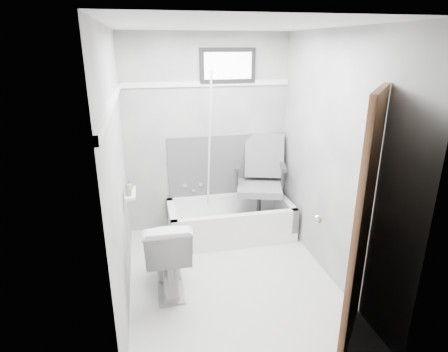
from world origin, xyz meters
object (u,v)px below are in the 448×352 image
object	(u,v)px
soap_bottle_b	(129,185)
door	(421,246)
bathtub	(230,220)
office_chair	(260,182)
toilet	(168,252)
soap_bottle_a	(128,190)

from	to	relation	value
soap_bottle_b	door	bearing A→B (deg)	-41.05
bathtub	office_chair	distance (m)	0.59
soap_bottle_b	office_chair	bearing A→B (deg)	20.63
bathtub	office_chair	world-z (taller)	office_chair
toilet	door	xyz separation A→B (m)	(1.60, -1.32, 0.62)
door	soap_bottle_a	world-z (taller)	door
bathtub	soap_bottle_a	size ratio (longest dim) A/B	12.90
soap_bottle_a	toilet	bearing A→B (deg)	-33.64
toilet	soap_bottle_a	bearing A→B (deg)	-32.46
bathtub	office_chair	size ratio (longest dim) A/B	1.37
toilet	door	size ratio (longest dim) A/B	0.39
bathtub	toilet	size ratio (longest dim) A/B	1.94
bathtub	soap_bottle_a	world-z (taller)	soap_bottle_a
soap_bottle_a	door	bearing A→B (deg)	-38.59
door	soap_bottle_b	xyz separation A→B (m)	(-1.92, 1.67, -0.04)
toilet	soap_bottle_a	world-z (taller)	soap_bottle_a
office_chair	soap_bottle_a	bearing A→B (deg)	-138.72
door	soap_bottle_a	distance (m)	2.46
bathtub	soap_bottle_b	size ratio (longest dim) A/B	14.42
bathtub	toilet	distance (m)	1.23
bathtub	soap_bottle_a	distance (m)	1.53
bathtub	soap_bottle_b	bearing A→B (deg)	-154.90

